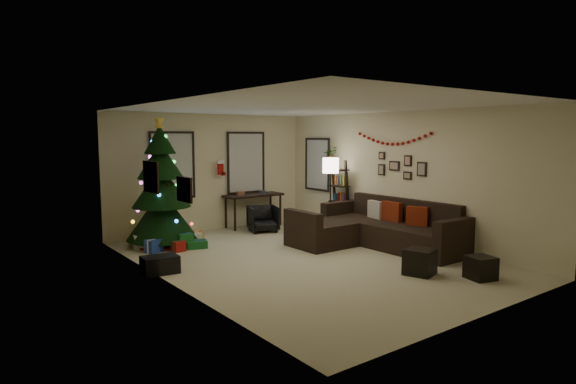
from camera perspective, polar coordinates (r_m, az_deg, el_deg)
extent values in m
plane|color=#C2BB93|center=(8.82, 1.82, -7.85)|extent=(7.00, 7.00, 0.00)
plane|color=white|center=(8.56, 1.89, 9.95)|extent=(7.00, 7.00, 0.00)
plane|color=beige|center=(11.52, -9.05, 2.27)|extent=(5.00, 0.00, 5.00)
plane|color=beige|center=(6.26, 22.24, -1.66)|extent=(5.00, 0.00, 5.00)
plane|color=beige|center=(7.30, -13.68, -0.25)|extent=(0.00, 7.00, 7.00)
plane|color=beige|center=(10.32, 12.79, 1.70)|extent=(0.00, 7.00, 7.00)
cube|color=#728CB2|center=(11.07, -13.36, 3.04)|extent=(0.94, 0.02, 1.35)
cube|color=beige|center=(11.07, -13.36, 3.04)|extent=(0.94, 0.03, 1.35)
cube|color=#728CB2|center=(11.95, -4.96, 3.43)|extent=(0.94, 0.02, 1.35)
cube|color=beige|center=(11.95, -4.96, 3.43)|extent=(0.94, 0.03, 1.35)
cube|color=#728CB2|center=(12.10, 3.50, 3.25)|extent=(0.05, 0.27, 1.17)
cube|color=beige|center=(12.10, 3.50, 3.25)|extent=(0.05, 0.45, 1.17)
cylinder|color=black|center=(10.22, -14.44, -5.15)|extent=(0.10, 0.10, 0.31)
cone|color=black|center=(10.14, -14.51, -2.56)|extent=(1.41, 1.41, 0.99)
cone|color=black|center=(10.07, -14.61, 0.65)|extent=(1.16, 1.16, 0.83)
cone|color=black|center=(10.03, -14.69, 3.61)|extent=(0.92, 0.92, 0.73)
cone|color=black|center=(10.02, -14.76, 5.98)|extent=(0.62, 0.62, 0.57)
cylinder|color=maroon|center=(10.25, -14.42, -5.89)|extent=(1.14, 1.14, 0.04)
cube|color=silver|center=(10.21, -11.16, -5.35)|extent=(0.35, 0.28, 0.22)
cube|color=#14591E|center=(9.81, -12.00, -5.62)|extent=(0.28, 0.25, 0.30)
cube|color=gold|center=(10.58, -10.64, -5.03)|extent=(0.25, 0.30, 0.18)
cube|color=navy|center=(9.63, -15.38, -6.08)|extent=(0.30, 0.22, 0.25)
cube|color=maroon|center=(9.61, -12.70, -6.20)|extent=(0.22, 0.22, 0.20)
cube|color=silver|center=(10.01, -16.86, -5.57)|extent=(0.26, 0.26, 0.28)
cube|color=#14591E|center=(9.82, -10.67, -6.02)|extent=(0.40, 0.30, 0.15)
cube|color=gold|center=(10.05, -16.08, -5.68)|extent=(0.23, 0.27, 0.22)
cube|color=black|center=(9.97, 11.89, -4.90)|extent=(1.02, 2.72, 0.48)
cube|color=black|center=(10.20, 13.47, -2.02)|extent=(0.20, 2.72, 0.46)
cube|color=black|center=(9.07, 18.86, -5.37)|extent=(1.02, 0.20, 0.75)
cube|color=black|center=(10.95, 6.17, -3.06)|extent=(1.02, 0.20, 0.75)
cube|color=black|center=(9.88, 4.34, -4.89)|extent=(0.96, 1.02, 0.48)
cube|color=black|center=(9.49, 1.73, -4.50)|extent=(0.18, 1.02, 0.75)
cube|color=maroon|center=(9.72, 14.86, -2.86)|extent=(0.26, 0.42, 0.41)
cube|color=maroon|center=(10.12, 12.06, -2.42)|extent=(0.13, 0.46, 0.46)
cube|color=#C1B89C|center=(10.42, 10.19, -2.18)|extent=(0.19, 0.43, 0.42)
cube|color=black|center=(8.10, 15.15, -7.87)|extent=(0.54, 0.54, 0.41)
cube|color=black|center=(8.14, 21.58, -8.24)|extent=(0.47, 0.47, 0.36)
cube|color=black|center=(11.84, -4.06, -0.38)|extent=(1.48, 0.53, 0.05)
cylinder|color=black|center=(11.38, -6.22, -2.72)|extent=(0.05, 0.05, 0.74)
cylinder|color=black|center=(11.74, -7.27, -2.45)|extent=(0.05, 0.05, 0.74)
cylinder|color=black|center=(12.08, -0.91, -2.14)|extent=(0.05, 0.05, 0.74)
cylinder|color=black|center=(12.42, -2.04, -1.91)|extent=(0.05, 0.05, 0.74)
imported|color=black|center=(11.28, -2.94, -3.11)|extent=(0.74, 0.72, 0.61)
cube|color=black|center=(11.15, 6.98, -0.53)|extent=(0.05, 0.05, 1.66)
cube|color=black|center=(11.47, 5.45, -0.31)|extent=(0.05, 0.05, 1.66)
cube|color=black|center=(11.36, 6.06, -2.97)|extent=(0.30, 0.46, 0.03)
cube|color=black|center=(11.30, 6.08, -1.13)|extent=(0.30, 0.46, 0.03)
cube|color=black|center=(11.26, 6.11, 0.73)|extent=(0.30, 0.46, 0.03)
cube|color=black|center=(11.23, 6.13, 2.60)|extent=(0.30, 0.46, 0.03)
imported|color=#4C4C4C|center=(11.48, 4.96, 4.63)|extent=(0.54, 0.49, 0.50)
cylinder|color=black|center=(11.15, 4.93, -4.74)|extent=(0.30, 0.30, 0.03)
cylinder|color=black|center=(11.03, 4.97, -1.00)|extent=(0.03, 0.03, 1.43)
cylinder|color=white|center=(10.96, 5.01, 3.11)|extent=(0.36, 0.36, 0.34)
cube|color=black|center=(8.00, -15.73, 1.70)|extent=(0.04, 0.60, 0.50)
cube|color=tan|center=(8.00, -15.73, 1.70)|extent=(0.01, 0.54, 0.45)
cube|color=black|center=(6.88, -12.03, 0.30)|extent=(0.04, 0.45, 0.35)
cube|color=beige|center=(6.88, -12.03, 0.30)|extent=(0.01, 0.40, 0.31)
cube|color=black|center=(9.91, 15.37, 2.60)|extent=(0.03, 0.22, 0.28)
cube|color=black|center=(10.12, 13.84, 3.57)|extent=(0.03, 0.18, 0.22)
cube|color=black|center=(10.14, 13.79, 1.88)|extent=(0.03, 0.20, 0.16)
cube|color=black|center=(10.36, 12.32, 3.00)|extent=(0.03, 0.26, 0.20)
cube|color=black|center=(10.60, 10.88, 2.57)|extent=(0.03, 0.18, 0.24)
cube|color=black|center=(10.58, 10.92, 4.19)|extent=(0.03, 0.16, 0.16)
cube|color=#990F0C|center=(11.50, -9.84, 2.28)|extent=(0.14, 0.04, 0.30)
cube|color=white|center=(11.49, -9.85, 3.03)|extent=(0.16, 0.05, 0.08)
cube|color=#990F0C|center=(11.54, -9.51, 1.65)|extent=(0.10, 0.04, 0.08)
cube|color=#990F0C|center=(11.46, -7.89, 2.75)|extent=(0.14, 0.04, 0.30)
cube|color=white|center=(11.45, -7.90, 3.50)|extent=(0.16, 0.05, 0.08)
cube|color=#990F0C|center=(11.50, -7.57, 2.12)|extent=(0.10, 0.04, 0.08)
cube|color=black|center=(8.17, -14.73, -8.21)|extent=(0.59, 0.42, 0.28)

